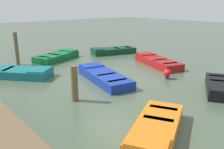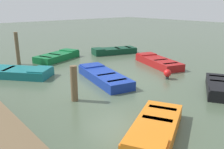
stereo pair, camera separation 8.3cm
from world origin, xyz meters
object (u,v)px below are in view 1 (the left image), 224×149
Objects in this scene: rowboat_blue at (104,76)px; rowboat_black at (220,87)px; rowboat_dark_green at (113,51)px; rowboat_green at (57,56)px; rowboat_orange at (156,128)px; rowboat_red at (157,62)px; rowboat_teal at (14,72)px; mooring_piling_far_right at (17,49)px; mooring_piling_mid_right at (74,84)px; marker_buoy at (167,73)px.

rowboat_black is at bearing -134.67° from rowboat_blue.
rowboat_black is 9.00m from rowboat_dark_green.
rowboat_green and rowboat_blue have the same top height.
rowboat_orange is (-10.20, 2.46, 0.00)m from rowboat_green.
rowboat_red is at bearing -73.78° from rowboat_blue.
rowboat_teal and rowboat_dark_green have the same top height.
rowboat_teal and rowboat_blue have the same top height.
rowboat_orange is at bearing -124.19° from rowboat_green.
rowboat_red is 1.89× the size of mooring_piling_far_right.
mooring_piling_far_right reaches higher than rowboat_orange.
mooring_piling_far_right is at bearing 6.72° from rowboat_dark_green.
rowboat_red is at bearing -77.50° from mooring_piling_mid_right.
rowboat_dark_green is (1.10, -7.49, 0.00)m from rowboat_teal.
rowboat_red is 4.28m from rowboat_blue.
rowboat_dark_green is at bearing -152.67° from rowboat_orange.
marker_buoy is (-1.79, -2.49, 0.07)m from rowboat_blue.
rowboat_green is at bearing -23.04° from mooring_piling_mid_right.
mooring_piling_mid_right is at bearing 130.13° from rowboat_blue.
rowboat_red and rowboat_blue have the same top height.
mooring_piling_far_right reaches higher than rowboat_red.
mooring_piling_far_right reaches higher than rowboat_blue.
marker_buoy is at bearing 6.33° from rowboat_teal.
rowboat_black is 5.95m from mooring_piling_mid_right.
rowboat_dark_green is at bearing 14.24° from rowboat_red.
rowboat_blue is 2.01× the size of mooring_piling_far_right.
rowboat_red and rowboat_dark_green have the same top height.
mooring_piling_mid_right is (-5.74, 6.88, 0.46)m from rowboat_dark_green.
rowboat_orange is at bearing -33.18° from rowboat_teal.
mooring_piling_far_right is (1.22, 6.46, 0.74)m from rowboat_dark_green.
rowboat_black and rowboat_green have the same top height.
rowboat_green is at bearing -107.71° from rowboat_black.
rowboat_blue is at bearing 62.34° from rowboat_dark_green.
rowboat_teal is at bearing -170.49° from rowboat_green.
rowboat_blue is 8.06× the size of marker_buoy.
rowboat_red is 6.40m from rowboat_green.
rowboat_orange is at bearing -174.29° from mooring_piling_mid_right.
mooring_piling_mid_right is (-6.63, 2.82, 0.46)m from rowboat_green.
rowboat_black is 5.08m from rowboat_blue.
rowboat_black is 0.74× the size of rowboat_blue.
rowboat_dark_green is at bearing 58.48° from rowboat_teal.
rowboat_orange is (-8.21, -0.97, 0.00)m from rowboat_teal.
rowboat_black and rowboat_dark_green have the same top height.
rowboat_dark_green is 8.97m from mooring_piling_mid_right.
rowboat_green is 5.44m from rowboat_blue.
rowboat_teal is 4.70m from mooring_piling_mid_right.
rowboat_teal is 7.57m from rowboat_dark_green.
rowboat_teal is 2.65m from mooring_piling_far_right.
marker_buoy reaches higher than rowboat_dark_green.
rowboat_orange is 1.59× the size of mooring_piling_far_right.
marker_buoy reaches higher than rowboat_black.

